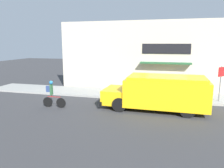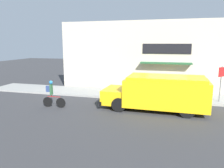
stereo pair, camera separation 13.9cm
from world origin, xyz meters
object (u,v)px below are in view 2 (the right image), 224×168
cyclist (52,94)px  stop_sign_post (221,78)px  school_bus (159,92)px  trash_bin (184,88)px

cyclist → stop_sign_post: stop_sign_post is taller
school_bus → stop_sign_post: stop_sign_post is taller
cyclist → trash_bin: size_ratio=1.81×
school_bus → stop_sign_post: (3.68, 2.39, 0.60)m
school_bus → cyclist: size_ratio=3.66×
school_bus → stop_sign_post: 4.43m
stop_sign_post → cyclist: bearing=-160.2°
stop_sign_post → trash_bin: 2.88m
cyclist → stop_sign_post: 10.57m
stop_sign_post → trash_bin: (-2.10, 1.66, -1.07)m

